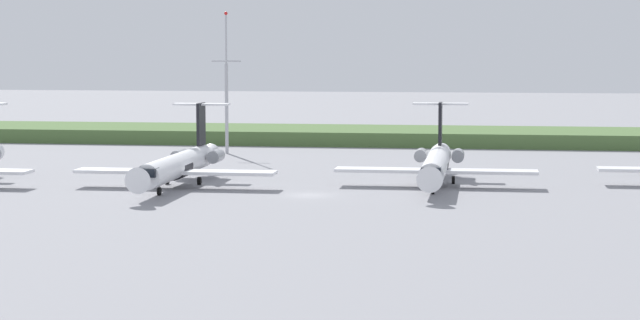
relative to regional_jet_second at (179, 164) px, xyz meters
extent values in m
plane|color=gray|center=(15.82, 24.45, -2.54)|extent=(500.00, 500.00, 0.00)
cube|color=#4C6B38|center=(15.82, 62.87, -1.39)|extent=(320.00, 20.00, 2.30)
cylinder|color=white|center=(0.00, -0.59, -0.09)|extent=(2.70, 24.00, 2.70)
cone|color=white|center=(0.00, -14.09, -0.09)|extent=(2.70, 3.00, 2.70)
cone|color=white|center=(0.00, 13.41, -0.09)|extent=(2.30, 4.00, 2.29)
cube|color=black|center=(0.00, -12.19, 0.39)|extent=(2.02, 1.80, 0.90)
cylinder|color=black|center=(0.00, -0.59, -0.24)|extent=(2.76, 3.60, 2.76)
cube|color=white|center=(-5.90, -1.59, -0.69)|extent=(11.00, 3.20, 0.36)
cube|color=white|center=(5.91, -1.59, -0.69)|extent=(11.00, 3.20, 0.36)
cube|color=black|center=(0.00, 10.41, 3.86)|extent=(0.36, 3.20, 5.20)
cube|color=white|center=(0.00, 10.71, 6.26)|extent=(6.80, 1.80, 0.24)
cylinder|color=gray|center=(-2.25, 8.61, 0.11)|extent=(1.50, 3.40, 1.50)
cylinder|color=gray|center=(2.25, 8.61, 0.11)|extent=(1.50, 3.40, 1.50)
cylinder|color=gray|center=(0.00, -8.03, -1.54)|extent=(0.20, 0.20, 0.65)
cylinder|color=black|center=(0.00, -8.03, -2.09)|extent=(0.30, 0.90, 0.90)
cylinder|color=black|center=(-1.90, 1.81, -2.09)|extent=(0.35, 0.90, 0.90)
cylinder|color=black|center=(1.90, 1.81, -2.09)|extent=(0.35, 0.90, 0.90)
cylinder|color=white|center=(28.86, 4.61, -0.09)|extent=(2.70, 24.00, 2.70)
cone|color=white|center=(28.86, -8.89, -0.09)|extent=(2.70, 3.00, 2.70)
cone|color=white|center=(28.86, 18.61, -0.09)|extent=(2.30, 4.00, 2.29)
cube|color=black|center=(28.86, -6.99, 0.39)|extent=(2.02, 1.80, 0.90)
cylinder|color=black|center=(28.86, 4.61, -0.24)|extent=(2.76, 3.60, 2.76)
cube|color=white|center=(22.95, 3.61, -0.69)|extent=(11.00, 3.20, 0.36)
cube|color=white|center=(34.76, 3.61, -0.69)|extent=(11.00, 3.20, 0.36)
cube|color=black|center=(28.86, 15.61, 3.86)|extent=(0.36, 3.20, 5.20)
cube|color=white|center=(28.86, 15.91, 6.26)|extent=(6.80, 1.80, 0.24)
cylinder|color=gray|center=(26.61, 13.81, 0.11)|extent=(1.50, 3.40, 1.50)
cylinder|color=gray|center=(31.11, 13.81, 0.11)|extent=(1.50, 3.40, 1.50)
cylinder|color=gray|center=(28.86, -2.83, -1.54)|extent=(0.20, 0.20, 0.65)
cylinder|color=black|center=(28.86, -2.83, -2.09)|extent=(0.30, 0.90, 0.90)
cylinder|color=black|center=(26.96, 7.01, -2.09)|extent=(0.35, 0.90, 0.90)
cylinder|color=black|center=(30.76, 7.01, -2.09)|extent=(0.35, 0.90, 0.90)
cylinder|color=#B2B2B7|center=(-3.62, 40.25, 4.10)|extent=(0.50, 0.50, 13.28)
cylinder|color=#B2B2B7|center=(-3.62, 40.25, 14.32)|extent=(0.28, 0.28, 7.15)
cube|color=#B2B2B7|center=(-3.62, 40.25, 11.14)|extent=(4.40, 0.20, 0.20)
sphere|color=red|center=(-3.62, 40.25, 18.14)|extent=(0.50, 0.50, 0.50)
camera|label=1|loc=(34.36, -125.69, 13.28)|focal=64.47mm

